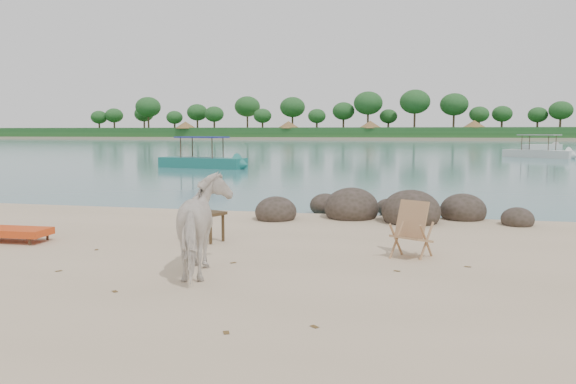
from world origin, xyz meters
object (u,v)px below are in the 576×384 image
at_px(boulders, 384,211).
at_px(deck_chair, 411,232).
at_px(side_table, 206,228).
at_px(boat_near, 202,142).
at_px(cow, 206,226).
at_px(lounge_chair, 9,228).

xyz_separation_m(boulders, deck_chair, (0.67, -4.05, 0.25)).
relative_size(boulders, side_table, 8.95).
height_order(boulders, side_table, boulders).
bearing_deg(boulders, boat_near, 123.14).
relative_size(boulders, cow, 3.66).
height_order(side_table, boat_near, boat_near).
relative_size(side_table, deck_chair, 0.77).
xyz_separation_m(deck_chair, boat_near, (-12.30, 21.86, 1.04)).
distance_m(boulders, cow, 6.22).
bearing_deg(side_table, cow, -46.13).
relative_size(lounge_chair, deck_chair, 2.07).
bearing_deg(lounge_chair, boulders, 31.51).
distance_m(side_table, deck_chair, 3.81).
relative_size(cow, deck_chair, 1.89).
height_order(lounge_chair, boat_near, boat_near).
relative_size(boulders, deck_chair, 6.91).
bearing_deg(side_table, lounge_chair, -144.45).
bearing_deg(boulders, side_table, -131.22).
distance_m(cow, lounge_chair, 4.71).
bearing_deg(side_table, boat_near, 134.20).
bearing_deg(side_table, boulders, 71.20).
xyz_separation_m(side_table, boat_near, (-8.53, 21.35, 1.21)).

